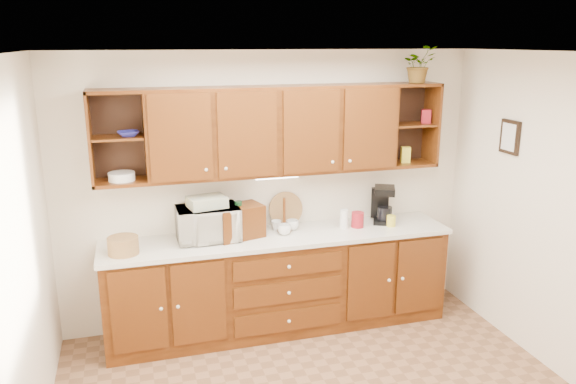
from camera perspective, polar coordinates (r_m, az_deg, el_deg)
ceiling at (r=3.54m, az=5.36°, el=13.84°), size 4.00×4.00×0.00m
back_wall at (r=5.38m, az=-1.75°, el=0.30°), size 4.00×0.00×4.00m
left_wall at (r=3.64m, az=-26.42°, el=-8.74°), size 0.00×3.50×3.50m
base_cabinets at (r=5.39m, az=-0.87°, el=-9.26°), size 3.20×0.60×0.90m
countertop at (r=5.21m, az=-0.87°, el=-4.59°), size 3.24×0.64×0.04m
upper_cabinets at (r=5.11m, az=-1.25°, el=6.30°), size 3.20×0.33×0.80m
undercabinet_light at (r=5.14m, az=-1.17°, el=1.54°), size 0.40×0.05×0.02m
framed_picture at (r=5.38m, az=21.62°, el=5.22°), size 0.03×0.24×0.30m
wicker_basket at (r=4.93m, az=-16.40°, el=-5.24°), size 0.30×0.30×0.15m
microwave at (r=5.09m, az=-8.15°, el=-3.18°), size 0.56×0.38×0.30m
towel_stack at (r=5.03m, az=-8.23°, el=-1.01°), size 0.36×0.29×0.10m
wine_bottle at (r=5.13m, az=-5.03°, el=-2.76°), size 0.09×0.09×0.34m
woven_tray at (r=5.46m, az=-0.22°, el=-3.32°), size 0.34×0.10×0.33m
bread_box at (r=5.12m, az=-5.04°, el=-3.00°), size 0.48×0.37×0.30m
mug_tree at (r=5.28m, az=-0.38°, el=-3.50°), size 0.30×0.30×0.33m
canister_red at (r=5.44m, az=7.08°, el=-2.80°), size 0.15×0.15×0.15m
canister_white at (r=5.39m, az=5.70°, el=-2.74°), size 0.10×0.10×0.18m
canister_yellow at (r=5.52m, az=10.43°, el=-2.91°), size 0.10×0.10×0.11m
coffee_maker at (r=5.61m, az=9.63°, el=-1.30°), size 0.28×0.31×0.36m
bowl_stack at (r=4.91m, az=-15.92°, el=5.71°), size 0.20×0.20×0.04m
plate_stack at (r=5.00m, az=-16.54°, el=1.53°), size 0.24×0.24×0.07m
pantry_box_yellow at (r=5.62m, az=11.85°, el=3.73°), size 0.10×0.09×0.16m
pantry_box_red at (r=5.67m, az=13.84°, el=7.48°), size 0.11×0.10×0.13m
potted_plant at (r=5.52m, az=13.13°, el=12.51°), size 0.33×0.30×0.34m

